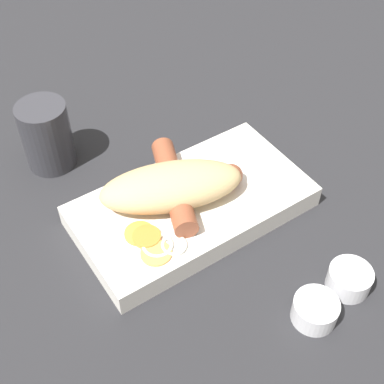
# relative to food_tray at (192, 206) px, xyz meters

# --- Properties ---
(ground_plane) EXTENTS (3.00, 3.00, 0.00)m
(ground_plane) POSITION_rel_food_tray_xyz_m (0.00, 0.00, -0.01)
(ground_plane) COLOR #232326
(food_tray) EXTENTS (0.28, 0.15, 0.03)m
(food_tray) POSITION_rel_food_tray_xyz_m (0.00, 0.00, 0.00)
(food_tray) COLOR silver
(food_tray) RESTS_ON ground_plane
(bread_roll) EXTENTS (0.18, 0.12, 0.05)m
(bread_roll) POSITION_rel_food_tray_xyz_m (-0.02, 0.01, 0.04)
(bread_roll) COLOR tan
(bread_roll) RESTS_ON food_tray
(sausage) EXTENTS (0.16, 0.14, 0.03)m
(sausage) POSITION_rel_food_tray_xyz_m (-0.01, 0.02, 0.03)
(sausage) COLOR brown
(sausage) RESTS_ON food_tray
(pickled_veggies) EXTENTS (0.06, 0.08, 0.00)m
(pickled_veggies) POSITION_rel_food_tray_xyz_m (-0.07, -0.03, 0.02)
(pickled_veggies) COLOR orange
(pickled_veggies) RESTS_ON food_tray
(condiment_cup_near) EXTENTS (0.05, 0.05, 0.03)m
(condiment_cup_near) POSITION_rel_food_tray_xyz_m (0.03, -0.19, -0.00)
(condiment_cup_near) COLOR white
(condiment_cup_near) RESTS_ON ground_plane
(condiment_cup_far) EXTENTS (0.05, 0.05, 0.03)m
(condiment_cup_far) POSITION_rel_food_tray_xyz_m (0.08, -0.18, -0.00)
(condiment_cup_far) COLOR white
(condiment_cup_far) RESTS_ON ground_plane
(drink_glass) EXTENTS (0.06, 0.06, 0.09)m
(drink_glass) POSITION_rel_food_tray_xyz_m (-0.10, 0.18, 0.03)
(drink_glass) COLOR #333338
(drink_glass) RESTS_ON ground_plane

